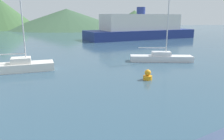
{
  "coord_description": "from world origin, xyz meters",
  "views": [
    {
      "loc": [
        -3.08,
        -1.19,
        5.03
      ],
      "look_at": [
        0.65,
        14.0,
        1.2
      ],
      "focal_mm": 35.0,
      "sensor_mm": 36.0,
      "label": 1
    }
  ],
  "objects_px": {
    "ferry_distant": "(140,28)",
    "buoy_marker": "(148,75)",
    "sailboat_inner": "(161,58)",
    "sailboat_outer": "(22,65)"
  },
  "relations": [
    {
      "from": "sailboat_inner",
      "to": "ferry_distant",
      "type": "bearing_deg",
      "value": 90.75
    },
    {
      "from": "sailboat_inner",
      "to": "sailboat_outer",
      "type": "height_order",
      "value": "sailboat_outer"
    },
    {
      "from": "sailboat_inner",
      "to": "ferry_distant",
      "type": "distance_m",
      "value": 27.34
    },
    {
      "from": "sailboat_inner",
      "to": "ferry_distant",
      "type": "height_order",
      "value": "ferry_distant"
    },
    {
      "from": "ferry_distant",
      "to": "buoy_marker",
      "type": "bearing_deg",
      "value": -121.54
    },
    {
      "from": "sailboat_outer",
      "to": "sailboat_inner",
      "type": "bearing_deg",
      "value": -1.47
    },
    {
      "from": "sailboat_inner",
      "to": "sailboat_outer",
      "type": "relative_size",
      "value": 0.64
    },
    {
      "from": "sailboat_inner",
      "to": "sailboat_outer",
      "type": "xyz_separation_m",
      "value": [
        -14.94,
        -1.09,
        0.1
      ]
    },
    {
      "from": "sailboat_outer",
      "to": "ferry_distant",
      "type": "distance_m",
      "value": 35.38
    },
    {
      "from": "sailboat_outer",
      "to": "ferry_distant",
      "type": "bearing_deg",
      "value": 45.02
    }
  ]
}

